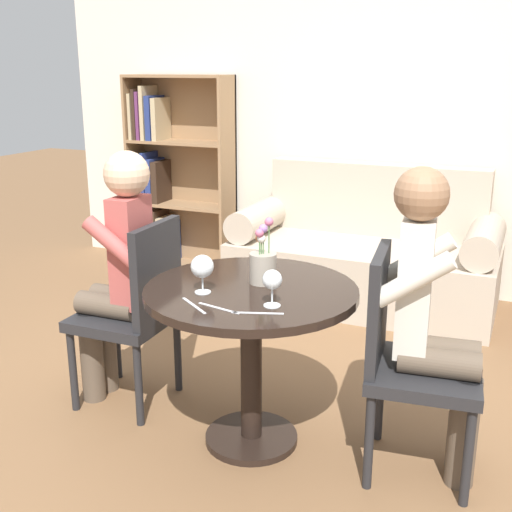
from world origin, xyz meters
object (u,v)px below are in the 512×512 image
couch (364,258)px  person_left (118,272)px  flower_vase (263,263)px  chair_right (406,354)px  bookshelf_left (170,179)px  chair_left (137,306)px  person_right (434,319)px  wine_glass_right (272,281)px  wine_glass_left (202,268)px

couch → person_left: size_ratio=1.43×
person_left → flower_vase: person_left is taller
couch → chair_right: bearing=-71.1°
bookshelf_left → flower_vase: bearing=-50.8°
chair_left → chair_right: same height
flower_vase → person_left: bearing=179.1°
person_right → person_left: bearing=83.3°
bookshelf_left → chair_left: 2.33m
chair_right → wine_glass_right: chair_right is taller
bookshelf_left → wine_glass_right: (1.84, -2.32, 0.10)m
bookshelf_left → person_right: bearing=-40.8°
couch → wine_glass_left: size_ratio=11.26×
chair_left → flower_vase: 0.71m
couch → chair_right: size_ratio=1.93×
chair_left → flower_vase: size_ratio=3.27×
person_left → flower_vase: bearing=87.8°
bookshelf_left → person_right: size_ratio=1.23×
person_left → wine_glass_right: person_left is taller
person_right → wine_glass_left: size_ratio=7.91×
wine_glass_right → wine_glass_left: bearing=174.9°
person_left → chair_right: bearing=88.0°
person_right → wine_glass_left: person_right is taller
bookshelf_left → person_left: bookshelf_left is taller
bookshelf_left → chair_right: (2.30, -2.09, -0.21)m
wine_glass_right → chair_left: bearing=162.2°
couch → wine_glass_left: (-0.15, -2.02, 0.50)m
wine_glass_right → flower_vase: bearing=120.3°
person_right → flower_vase: person_right is taller
person_right → flower_vase: 0.71m
chair_right → person_left: person_left is taller
wine_glass_right → flower_vase: size_ratio=0.51×
bookshelf_left → chair_left: (1.06, -2.07, -0.21)m
wine_glass_left → person_left: bearing=158.6°
chair_left → person_right: bearing=88.6°
wine_glass_right → person_right: bearing=24.0°
chair_left → person_right: (1.34, -0.00, 0.16)m
couch → flower_vase: (0.02, -1.82, 0.48)m
bookshelf_left → wine_glass_left: 2.76m
chair_right → wine_glass_left: (-0.77, -0.20, 0.31)m
person_right → chair_right: bearing=94.4°
couch → chair_left: bearing=-109.1°
chair_left → couch: bearing=159.6°
chair_right → wine_glass_left: 0.86m
wine_glass_right → flower_vase: flower_vase is taller
chair_left → flower_vase: (0.64, -0.02, 0.29)m
couch → person_right: size_ratio=1.42×
person_right → wine_glass_left: bearing=97.6°
chair_right → flower_vase: 0.67m
chair_left → flower_vase: bearing=87.3°
chair_left → person_right: 1.35m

